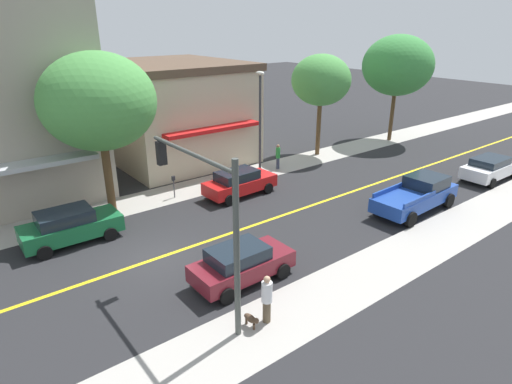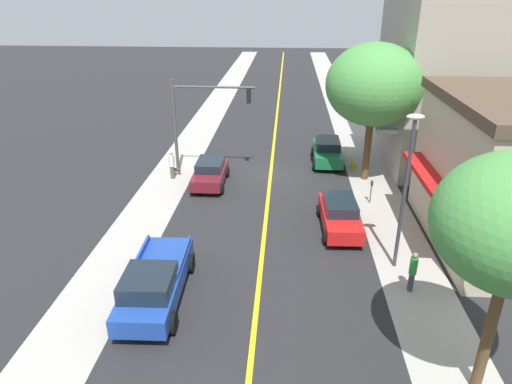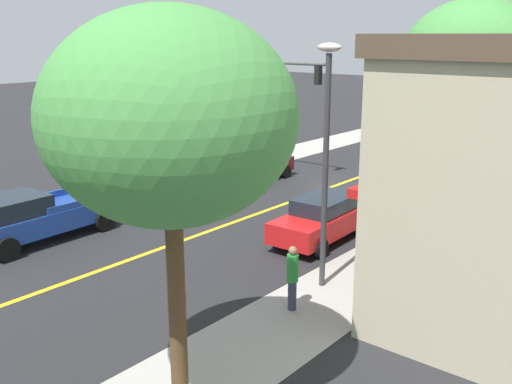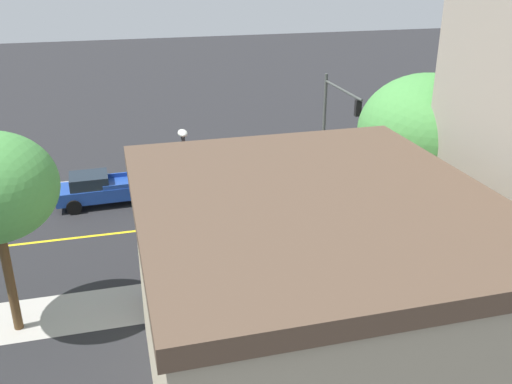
% 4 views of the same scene
% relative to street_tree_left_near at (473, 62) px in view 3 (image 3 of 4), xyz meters
% --- Properties ---
extents(ground_plane, '(140.00, 140.00, 0.00)m').
position_rel_street_tree_left_near_xyz_m(ground_plane, '(6.03, -0.26, -5.96)').
color(ground_plane, '#262628').
extents(sidewalk_left, '(2.84, 126.00, 0.01)m').
position_rel_street_tree_left_near_xyz_m(sidewalk_left, '(-0.44, -0.26, -5.95)').
color(sidewalk_left, '#ADA8A0').
rests_on(sidewalk_left, ground).
extents(sidewalk_right, '(2.84, 126.00, 0.01)m').
position_rel_street_tree_left_near_xyz_m(sidewalk_right, '(12.49, -0.26, -5.95)').
color(sidewalk_right, '#ADA8A0').
rests_on(sidewalk_right, ground).
extents(road_centerline_stripe, '(0.20, 126.00, 0.00)m').
position_rel_street_tree_left_near_xyz_m(road_centerline_stripe, '(6.03, -0.26, -5.95)').
color(road_centerline_stripe, yellow).
rests_on(road_centerline_stripe, ground).
extents(street_tree_left_near, '(5.69, 5.69, 8.39)m').
position_rel_street_tree_left_near_xyz_m(street_tree_left_near, '(0.00, 0.00, 0.00)').
color(street_tree_left_near, brown).
rests_on(street_tree_left_near, ground).
extents(street_tree_right_corner, '(4.37, 4.37, 7.51)m').
position_rel_street_tree_left_near_xyz_m(street_tree_right_corner, '(-0.93, 16.65, -0.33)').
color(street_tree_right_corner, brown).
rests_on(street_tree_right_corner, ground).
extents(fire_hydrant, '(0.44, 0.24, 0.81)m').
position_rel_street_tree_left_near_xyz_m(fire_hydrant, '(0.52, -1.66, -5.56)').
color(fire_hydrant, yellow).
rests_on(fire_hydrant, ground).
extents(parking_meter, '(0.12, 0.18, 1.33)m').
position_rel_street_tree_left_near_xyz_m(parking_meter, '(0.22, 3.63, -5.08)').
color(parking_meter, '#4C4C51').
rests_on(parking_meter, ground).
extents(traffic_light_mast, '(5.24, 0.32, 6.07)m').
position_rel_street_tree_left_near_xyz_m(traffic_light_mast, '(10.53, -0.35, -1.86)').
color(traffic_light_mast, '#474C47').
rests_on(traffic_light_mast, ground).
extents(street_lamp, '(0.70, 0.36, 6.80)m').
position_rel_street_tree_left_near_xyz_m(street_lamp, '(0.18, 10.07, -1.78)').
color(street_lamp, '#38383D').
rests_on(street_lamp, ground).
extents(red_sedan_left_curb, '(2.08, 4.47, 1.56)m').
position_rel_street_tree_left_near_xyz_m(red_sedan_left_curb, '(2.28, 6.86, -5.14)').
color(red_sedan_left_curb, red).
rests_on(red_sedan_left_curb, ground).
extents(maroon_sedan_right_curb, '(2.02, 4.14, 1.52)m').
position_rel_street_tree_left_near_xyz_m(maroon_sedan_right_curb, '(9.69, 1.59, -5.16)').
color(maroon_sedan_right_curb, maroon).
rests_on(maroon_sedan_right_curb, ground).
extents(green_sedan_left_curb, '(2.08, 4.41, 1.64)m').
position_rel_street_tree_left_near_xyz_m(green_sedan_left_curb, '(2.21, -2.77, -5.11)').
color(green_sedan_left_curb, '#196638').
rests_on(green_sedan_left_curb, ground).
extents(blue_pickup_truck, '(2.39, 5.67, 1.79)m').
position_rel_street_tree_left_near_xyz_m(blue_pickup_truck, '(9.93, 13.26, -5.06)').
color(blue_pickup_truck, '#1E429E').
rests_on(blue_pickup_truck, ground).
extents(pedestrian_white_shirt, '(0.37, 0.37, 1.81)m').
position_rel_street_tree_left_near_xyz_m(pedestrian_white_shirt, '(12.27, 0.79, -5.00)').
color(pedestrian_white_shirt, brown).
rests_on(pedestrian_white_shirt, ground).
extents(pedestrian_green_shirt, '(0.30, 0.30, 1.77)m').
position_rel_street_tree_left_near_xyz_m(pedestrian_green_shirt, '(-0.07, 11.87, -5.00)').
color(pedestrian_green_shirt, '#33384C').
rests_on(pedestrian_green_shirt, ground).
extents(small_dog, '(0.69, 0.28, 0.52)m').
position_rel_street_tree_left_near_xyz_m(small_dog, '(12.20, 0.17, -5.62)').
color(small_dog, '#4C3828').
rests_on(small_dog, ground).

